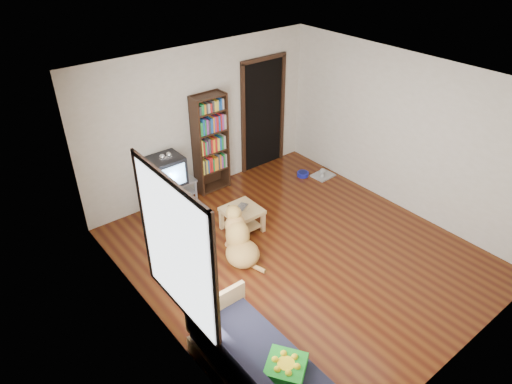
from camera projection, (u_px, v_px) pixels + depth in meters
ground at (298, 252)px, 6.86m from camera, size 5.00×5.00×0.00m
ceiling at (308, 84)px, 5.48m from camera, size 5.00×5.00×0.00m
wall_back at (202, 121)px, 7.82m from camera, size 4.50×0.00×4.50m
wall_front at (477, 277)px, 4.51m from camera, size 4.50×0.00×4.50m
wall_left at (153, 242)px, 4.97m from camera, size 0.00×5.00×5.00m
wall_right at (403, 134)px, 7.36m from camera, size 0.00×5.00×5.00m
green_cushion at (286, 367)px, 4.57m from camera, size 0.54×0.54×0.13m
laptop at (243, 209)px, 7.10m from camera, size 0.38×0.33×0.03m
dog_bowl at (303, 174)px, 8.79m from camera, size 0.22×0.22×0.08m
grey_rag at (323, 175)px, 8.79m from camera, size 0.41×0.34×0.03m
window at (176, 250)px, 4.55m from camera, size 0.03×1.46×1.70m
doorway at (263, 112)px, 8.62m from camera, size 1.03×0.05×2.19m
tv_stand at (169, 195)px, 7.72m from camera, size 0.90×0.45×0.50m
crt_tv at (165, 170)px, 7.49m from camera, size 0.55×0.52×0.58m
bookshelf at (210, 139)px, 7.90m from camera, size 0.60×0.30×1.80m
sofa at (259, 370)px, 4.81m from camera, size 0.80×1.80×0.80m
coffee_table at (242, 215)px, 7.19m from camera, size 0.55×0.55×0.40m
dog at (239, 241)px, 6.63m from camera, size 0.62×0.96×0.79m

